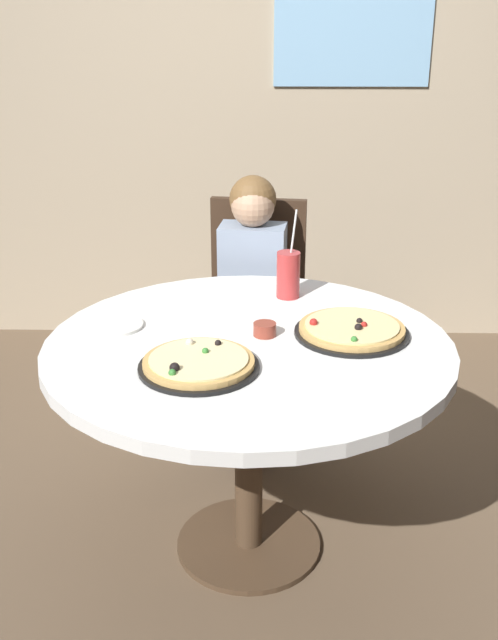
{
  "coord_description": "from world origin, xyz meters",
  "views": [
    {
      "loc": [
        0.04,
        -2.04,
        1.66
      ],
      "look_at": [
        0.0,
        0.05,
        0.8
      ],
      "focal_mm": 42.01,
      "sensor_mm": 36.0,
      "label": 1
    }
  ],
  "objects_px": {
    "chair_wooden": "(255,301)",
    "soda_cup": "(288,275)",
    "plate_small": "(114,325)",
    "diner_child": "(250,328)",
    "pizza_veggie": "(199,364)",
    "sauce_bowl": "(265,329)",
    "pizza_cheese": "(352,330)",
    "dining_table": "(249,371)"
  },
  "relations": [
    {
      "from": "sauce_bowl",
      "to": "pizza_cheese",
      "type": "bearing_deg",
      "value": 2.02
    },
    {
      "from": "soda_cup",
      "to": "plate_small",
      "type": "relative_size",
      "value": 1.71
    },
    {
      "from": "chair_wooden",
      "to": "sauce_bowl",
      "type": "bearing_deg",
      "value": -87.53
    },
    {
      "from": "dining_table",
      "to": "chair_wooden",
      "type": "xyz_separation_m",
      "value": [
        0.01,
        0.92,
        -0.12
      ]
    },
    {
      "from": "soda_cup",
      "to": "diner_child",
      "type": "bearing_deg",
      "value": 111.35
    },
    {
      "from": "diner_child",
      "to": "pizza_cheese",
      "type": "bearing_deg",
      "value": -64.64
    },
    {
      "from": "dining_table",
      "to": "plate_small",
      "type": "relative_size",
      "value": 6.8
    },
    {
      "from": "diner_child",
      "to": "dining_table",
      "type": "bearing_deg",
      "value": -89.33
    },
    {
      "from": "chair_wooden",
      "to": "sauce_bowl",
      "type": "relative_size",
      "value": 13.57
    },
    {
      "from": "chair_wooden",
      "to": "plate_small",
      "type": "distance_m",
      "value": 0.95
    },
    {
      "from": "pizza_veggie",
      "to": "pizza_cheese",
      "type": "height_order",
      "value": "pizza_veggie"
    },
    {
      "from": "dining_table",
      "to": "diner_child",
      "type": "relative_size",
      "value": 1.13
    },
    {
      "from": "dining_table",
      "to": "soda_cup",
      "type": "bearing_deg",
      "value": 71.71
    },
    {
      "from": "dining_table",
      "to": "diner_child",
      "type": "height_order",
      "value": "diner_child"
    },
    {
      "from": "plate_small",
      "to": "diner_child",
      "type": "bearing_deg",
      "value": 56.64
    },
    {
      "from": "dining_table",
      "to": "pizza_cheese",
      "type": "relative_size",
      "value": 3.5
    },
    {
      "from": "dining_table",
      "to": "plate_small",
      "type": "distance_m",
      "value": 0.45
    },
    {
      "from": "chair_wooden",
      "to": "plate_small",
      "type": "relative_size",
      "value": 5.28
    },
    {
      "from": "pizza_veggie",
      "to": "plate_small",
      "type": "bearing_deg",
      "value": 134.41
    },
    {
      "from": "pizza_veggie",
      "to": "pizza_cheese",
      "type": "relative_size",
      "value": 0.96
    },
    {
      "from": "pizza_veggie",
      "to": "plate_small",
      "type": "xyz_separation_m",
      "value": [
        -0.29,
        0.29,
        -0.01
      ]
    },
    {
      "from": "diner_child",
      "to": "pizza_veggie",
      "type": "relative_size",
      "value": 3.23
    },
    {
      "from": "chair_wooden",
      "to": "soda_cup",
      "type": "height_order",
      "value": "soda_cup"
    },
    {
      "from": "pizza_veggie",
      "to": "diner_child",
      "type": "bearing_deg",
      "value": 82.25
    },
    {
      "from": "pizza_veggie",
      "to": "soda_cup",
      "type": "height_order",
      "value": "soda_cup"
    },
    {
      "from": "diner_child",
      "to": "sauce_bowl",
      "type": "height_order",
      "value": "diner_child"
    },
    {
      "from": "dining_table",
      "to": "sauce_bowl",
      "type": "xyz_separation_m",
      "value": [
        0.05,
        0.05,
        0.12
      ]
    },
    {
      "from": "soda_cup",
      "to": "sauce_bowl",
      "type": "distance_m",
      "value": 0.35
    },
    {
      "from": "pizza_cheese",
      "to": "sauce_bowl",
      "type": "bearing_deg",
      "value": -177.98
    },
    {
      "from": "soda_cup",
      "to": "sauce_bowl",
      "type": "bearing_deg",
      "value": -103.33
    },
    {
      "from": "diner_child",
      "to": "plate_small",
      "type": "height_order",
      "value": "diner_child"
    },
    {
      "from": "diner_child",
      "to": "pizza_veggie",
      "type": "bearing_deg",
      "value": -97.75
    },
    {
      "from": "soda_cup",
      "to": "plate_small",
      "type": "xyz_separation_m",
      "value": [
        -0.55,
        -0.28,
        -0.08
      ]
    },
    {
      "from": "pizza_veggie",
      "to": "soda_cup",
      "type": "xyz_separation_m",
      "value": [
        0.26,
        0.57,
        0.07
      ]
    },
    {
      "from": "diner_child",
      "to": "pizza_veggie",
      "type": "xyz_separation_m",
      "value": [
        -0.13,
        -0.92,
        0.28
      ]
    },
    {
      "from": "chair_wooden",
      "to": "pizza_veggie",
      "type": "distance_m",
      "value": 1.14
    },
    {
      "from": "chair_wooden",
      "to": "sauce_bowl",
      "type": "height_order",
      "value": "chair_wooden"
    },
    {
      "from": "chair_wooden",
      "to": "pizza_cheese",
      "type": "bearing_deg",
      "value": -70.63
    },
    {
      "from": "dining_table",
      "to": "soda_cup",
      "type": "height_order",
      "value": "soda_cup"
    },
    {
      "from": "pizza_veggie",
      "to": "pizza_cheese",
      "type": "bearing_deg",
      "value": 28.79
    },
    {
      "from": "pizza_cheese",
      "to": "soda_cup",
      "type": "bearing_deg",
      "value": 119.35
    },
    {
      "from": "chair_wooden",
      "to": "plate_small",
      "type": "height_order",
      "value": "chair_wooden"
    }
  ]
}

